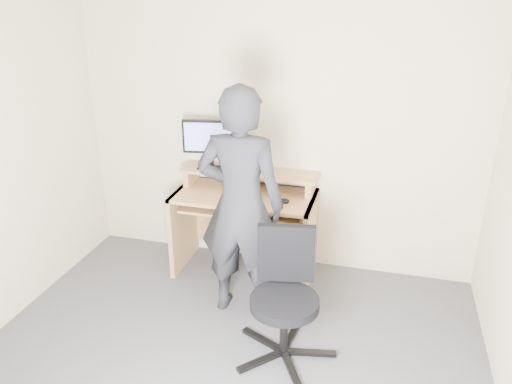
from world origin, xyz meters
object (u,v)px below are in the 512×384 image
at_px(desk, 247,212).
at_px(office_chair, 285,291).
at_px(monitor, 209,140).
at_px(person, 241,205).

distance_m(desk, office_chair, 1.17).
height_order(monitor, person, person).
height_order(desk, person, person).
distance_m(desk, monitor, 0.71).
xyz_separation_m(office_chair, person, (-0.42, 0.40, 0.41)).
relative_size(desk, office_chair, 1.35).
bearing_deg(monitor, person, -64.39).
bearing_deg(desk, person, -78.22).
bearing_deg(office_chair, monitor, 119.79).
relative_size(office_chair, person, 0.49).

